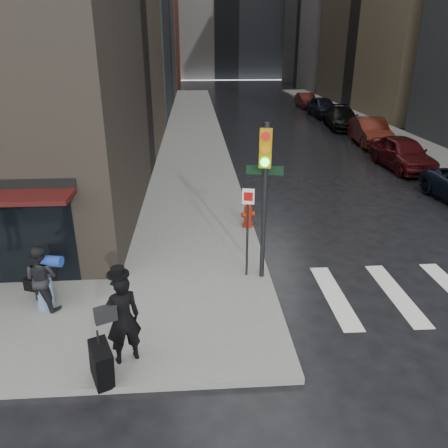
{
  "coord_description": "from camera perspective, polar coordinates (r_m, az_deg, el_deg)",
  "views": [
    {
      "loc": [
        0.06,
        -8.27,
        5.91
      ],
      "look_at": [
        0.82,
        2.82,
        1.3
      ],
      "focal_mm": 35.0,
      "sensor_mm": 36.0,
      "label": 1
    }
  ],
  "objects": [
    {
      "name": "parked_car_3",
      "position": [
        34.63,
        15.14,
        13.23
      ],
      "size": [
        2.64,
        5.41,
        1.51
      ],
      "primitive_type": "imported",
      "rotation": [
        0.0,
        0.0,
        -0.1
      ],
      "color": "black",
      "rests_on": "ground"
    },
    {
      "name": "sidewalk_left",
      "position": [
        35.75,
        -4.06,
        13.09
      ],
      "size": [
        4.0,
        50.0,
        0.15
      ],
      "primitive_type": "cube",
      "color": "slate",
      "rests_on": "ground"
    },
    {
      "name": "man_overcoat",
      "position": [
        8.6,
        -13.65,
        -12.88
      ],
      "size": [
        1.03,
        1.39,
        2.08
      ],
      "rotation": [
        0.0,
        0.0,
        3.58
      ],
      "color": "black",
      "rests_on": "ground"
    },
    {
      "name": "sidewalk_right",
      "position": [
        38.19,
        17.18,
        12.78
      ],
      "size": [
        3.0,
        50.0,
        0.15
      ],
      "primitive_type": "cube",
      "color": "slate",
      "rests_on": "ground"
    },
    {
      "name": "traffic_light",
      "position": [
        10.7,
        5.14,
        5.35
      ],
      "size": [
        1.0,
        0.56,
        4.06
      ],
      "rotation": [
        0.0,
        0.0,
        -0.23
      ],
      "color": "black",
      "rests_on": "ground"
    },
    {
      "name": "parked_car_1",
      "position": [
        24.02,
        22.29,
        8.59
      ],
      "size": [
        2.03,
        4.77,
        1.61
      ],
      "primitive_type": "imported",
      "rotation": [
        0.0,
        0.0,
        0.03
      ],
      "color": "#3C0C0E",
      "rests_on": "ground"
    },
    {
      "name": "parked_car_2",
      "position": [
        29.33,
        18.54,
        11.37
      ],
      "size": [
        2.1,
        5.01,
        1.61
      ],
      "primitive_type": "imported",
      "rotation": [
        0.0,
        0.0,
        -0.08
      ],
      "color": "#3F120C",
      "rests_on": "ground"
    },
    {
      "name": "man_jeans",
      "position": [
        10.9,
        -22.71,
        -6.48
      ],
      "size": [
        1.1,
        0.91,
        1.59
      ],
      "rotation": [
        0.0,
        0.0,
        2.77
      ],
      "color": "black",
      "rests_on": "ground"
    },
    {
      "name": "parked_car_4",
      "position": [
        40.05,
        12.75,
        14.71
      ],
      "size": [
        2.05,
        4.86,
        1.64
      ],
      "primitive_type": "imported",
      "rotation": [
        0.0,
        0.0,
        0.02
      ],
      "color": "black",
      "rests_on": "ground"
    },
    {
      "name": "fire_hydrant",
      "position": [
        14.73,
        3.15,
        0.99
      ],
      "size": [
        0.47,
        0.36,
        0.81
      ],
      "rotation": [
        0.0,
        0.0,
        0.29
      ],
      "color": "#9A1B09",
      "rests_on": "ground"
    },
    {
      "name": "parked_car_5",
      "position": [
        45.51,
        10.68,
        15.58
      ],
      "size": [
        1.48,
        4.21,
        1.38
      ],
      "primitive_type": "imported",
      "rotation": [
        0.0,
        0.0,
        -0.0
      ],
      "color": "#3B0D0B",
      "rests_on": "ground"
    },
    {
      "name": "ground",
      "position": [
        10.17,
        -3.62,
        -13.07
      ],
      "size": [
        140.0,
        140.0,
        0.0
      ],
      "primitive_type": "plane",
      "color": "black",
      "rests_on": "ground"
    }
  ]
}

